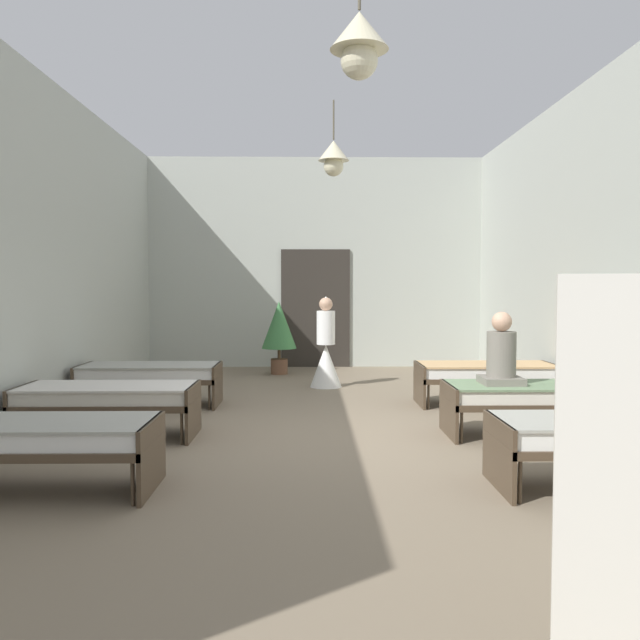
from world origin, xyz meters
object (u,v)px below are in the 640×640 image
Objects in this scene: bed_left_row_1 at (108,397)px; nurse_near_aisle at (326,355)px; bed_right_row_0 at (612,435)px; bed_left_row_0 at (35,438)px; patient_seated_primary at (501,357)px; potted_plant at (279,328)px; bed_right_row_1 at (533,396)px; bed_left_row_2 at (150,374)px; bed_right_row_2 at (486,373)px.

nurse_near_aisle is at bearing 54.89° from bed_left_row_1.
bed_right_row_0 is at bearing -22.13° from bed_left_row_1.
bed_left_row_0 is at bearing -90.00° from bed_left_row_1.
bed_left_row_0 is at bearing -156.13° from patient_seated_primary.
patient_seated_primary is at bearing -62.29° from potted_plant.
bed_left_row_1 and bed_right_row_1 have the same top height.
bed_left_row_2 is at bearing 140.88° from bed_right_row_0.
patient_seated_primary is 0.58× the size of potted_plant.
bed_right_row_0 is 5.04m from bed_left_row_1.
bed_right_row_0 is 5.85m from nurse_near_aisle.
bed_left_row_1 is (0.00, 1.90, 0.00)m from bed_left_row_0.
bed_right_row_1 is at bearing -90.00° from bed_right_row_2.
bed_left_row_0 is at bearing -140.88° from bed_right_row_2.
potted_plant is (1.64, 5.12, 0.43)m from bed_left_row_1.
patient_seated_primary is (4.32, -1.89, 0.43)m from bed_left_row_2.
bed_right_row_0 and bed_left_row_1 have the same top height.
bed_right_row_0 is (4.67, 0.00, 0.00)m from bed_left_row_0.
patient_seated_primary reaches higher than bed_right_row_1.
bed_right_row_0 is at bearing -79.63° from patient_seated_primary.
bed_left_row_2 is at bearing -117.01° from potted_plant.
bed_right_row_1 is (0.00, 1.90, 0.00)m from bed_right_row_0.
potted_plant is at bearing -77.86° from nurse_near_aisle.
patient_seated_primary is (-0.35, 1.91, 0.43)m from bed_right_row_0.
bed_left_row_2 is 4.67m from bed_right_row_2.
bed_left_row_2 is (-4.67, 1.90, 0.00)m from bed_right_row_1.
bed_left_row_0 and bed_right_row_1 have the same top height.
nurse_near_aisle is (2.48, 3.52, 0.09)m from bed_left_row_1.
bed_left_row_1 is at bearing 180.00° from bed_right_row_1.
bed_right_row_2 is 2.38× the size of patient_seated_primary.
bed_left_row_2 is 2.96m from nurse_near_aisle.
bed_right_row_1 is 1.39× the size of potted_plant.
bed_left_row_0 is 3.80m from bed_left_row_2.
bed_right_row_1 is 1.00× the size of bed_right_row_2.
nurse_near_aisle is 3.98m from patient_seated_primary.
bed_right_row_1 is 1.00× the size of bed_left_row_2.
nurse_near_aisle is at bearing 33.24° from bed_left_row_2.
bed_right_row_1 is at bearing 22.13° from bed_left_row_0.
bed_left_row_0 is 1.00× the size of bed_right_row_2.
bed_right_row_0 is 1.00× the size of bed_right_row_1.
bed_left_row_0 and bed_left_row_2 have the same top height.
bed_right_row_2 is 1.39× the size of potted_plant.
bed_right_row_0 is 6.02m from bed_left_row_2.
patient_seated_primary is (-0.35, -1.89, 0.43)m from bed_right_row_2.
nurse_near_aisle reaches higher than bed_right_row_0.
nurse_near_aisle reaches higher than bed_right_row_1.
nurse_near_aisle reaches higher than patient_seated_primary.
potted_plant is at bearing 72.23° from bed_left_row_1.
nurse_near_aisle is (2.48, 1.62, 0.09)m from bed_left_row_2.
bed_left_row_2 is (-4.67, 3.80, 0.00)m from bed_right_row_0.
bed_right_row_0 is 1.99m from patient_seated_primary.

